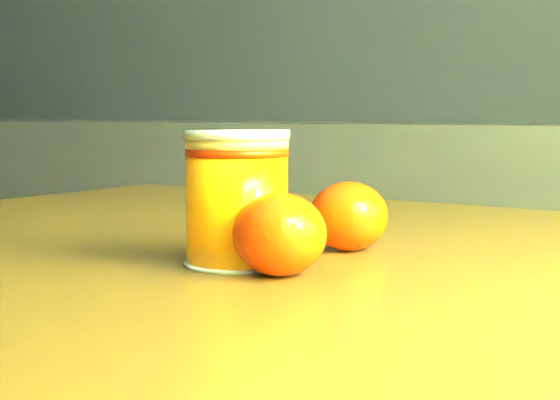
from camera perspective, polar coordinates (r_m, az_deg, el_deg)
The scene contains 5 objects.
kitchen_counter at distance 2.17m, azimuth -2.16°, elevation -6.23°, with size 3.15×0.60×0.90m, color #4F5055.
table at distance 0.63m, azimuth 3.58°, elevation -13.45°, with size 1.09×0.77×0.81m.
juice_glass at distance 0.56m, azimuth -3.16°, elevation 0.12°, with size 0.08×0.08×0.10m.
orange_front at distance 0.62m, azimuth 5.05°, elevation -1.18°, with size 0.06×0.06×0.06m, color #FF3A05.
orange_back at distance 0.52m, azimuth -0.03°, elevation -2.52°, with size 0.06×0.06×0.06m, color #FF3A05.
Camera 1 is at (1.22, -0.28, 0.92)m, focal length 50.00 mm.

